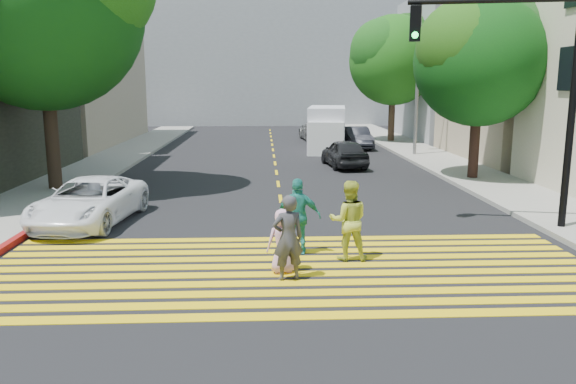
{
  "coord_description": "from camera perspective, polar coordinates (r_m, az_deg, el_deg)",
  "views": [
    {
      "loc": [
        -0.59,
        -10.37,
        3.98
      ],
      "look_at": [
        0.0,
        3.0,
        1.4
      ],
      "focal_mm": 35.0,
      "sensor_mm": 36.0,
      "label": 1
    }
  ],
  "objects": [
    {
      "name": "sidewalk_right",
      "position": [
        27.23,
        17.02,
        2.18
      ],
      "size": [
        3.0,
        60.0,
        0.15
      ],
      "primitive_type": "cube",
      "color": "gray",
      "rests_on": "ground"
    },
    {
      "name": "white_sedan",
      "position": [
        17.17,
        -19.55,
        -0.9
      ],
      "size": [
        2.75,
        4.94,
        1.31
      ],
      "primitive_type": "imported",
      "rotation": [
        0.0,
        0.0,
        -0.13
      ],
      "color": "white",
      "rests_on": "ground"
    },
    {
      "name": "lane_line",
      "position": [
        33.12,
        -1.49,
        4.01
      ],
      "size": [
        0.12,
        34.4,
        0.01
      ],
      "color": "yellow",
      "rests_on": "ground"
    },
    {
      "name": "building_left_tan",
      "position": [
        41.36,
        -24.91,
        11.33
      ],
      "size": [
        12.0,
        16.0,
        10.0
      ],
      "primitive_type": "cube",
      "color": "tan",
      "rests_on": "ground"
    },
    {
      "name": "dark_car_near",
      "position": [
        27.44,
        5.74,
        3.96
      ],
      "size": [
        2.07,
        4.19,
        1.37
      ],
      "primitive_type": "imported",
      "rotation": [
        0.0,
        0.0,
        3.26
      ],
      "color": "black",
      "rests_on": "ground"
    },
    {
      "name": "silver_car",
      "position": [
        40.44,
        2.93,
        6.28
      ],
      "size": [
        2.47,
        5.19,
        1.46
      ],
      "primitive_type": "imported",
      "rotation": [
        0.0,
        0.0,
        3.23
      ],
      "color": "#989898",
      "rests_on": "ground"
    },
    {
      "name": "building_right_grey",
      "position": [
        43.29,
        18.99,
        11.68
      ],
      "size": [
        10.0,
        10.0,
        10.0
      ],
      "primitive_type": "cube",
      "color": "gray",
      "rests_on": "ground"
    },
    {
      "name": "traffic_signal",
      "position": [
        16.38,
        23.09,
        10.96
      ],
      "size": [
        4.41,
        1.11,
        6.55
      ],
      "rotation": [
        0.0,
        0.0,
        -0.2
      ],
      "color": "black",
      "rests_on": "ground"
    },
    {
      "name": "dark_car_parked",
      "position": [
        35.61,
        6.98,
        5.5
      ],
      "size": [
        1.59,
        4.15,
        1.35
      ],
      "primitive_type": "imported",
      "rotation": [
        0.0,
        0.0,
        0.04
      ],
      "color": "black",
      "rests_on": "ground"
    },
    {
      "name": "ground",
      "position": [
        11.12,
        0.69,
        -10.05
      ],
      "size": [
        120.0,
        120.0,
        0.0
      ],
      "primitive_type": "plane",
      "color": "black"
    },
    {
      "name": "tree_right_far",
      "position": [
        39.46,
        10.76,
        13.47
      ],
      "size": [
        7.7,
        7.61,
        8.7
      ],
      "rotation": [
        0.0,
        0.0,
        0.33
      ],
      "color": "#2F2212",
      "rests_on": "ground"
    },
    {
      "name": "tree_right_near",
      "position": [
        24.5,
        19.02,
        13.11
      ],
      "size": [
        6.52,
        6.37,
        7.64
      ],
      "rotation": [
        0.0,
        0.0,
        0.25
      ],
      "color": "black",
      "rests_on": "ground"
    },
    {
      "name": "crosswalk",
      "position": [
        12.32,
        0.36,
        -7.91
      ],
      "size": [
        13.4,
        5.3,
        0.01
      ],
      "color": "yellow",
      "rests_on": "ground"
    },
    {
      "name": "backdrop_block",
      "position": [
        58.41,
        -1.99,
        12.88
      ],
      "size": [
        30.0,
        8.0,
        12.0
      ],
      "primitive_type": "cube",
      "color": "gray",
      "rests_on": "ground"
    },
    {
      "name": "pedestrian_child",
      "position": [
        11.97,
        -0.54,
        -5.0
      ],
      "size": [
        0.76,
        0.58,
        1.39
      ],
      "primitive_type": "imported",
      "rotation": [
        0.0,
        0.0,
        3.36
      ],
      "color": "#DB9EBF",
      "rests_on": "ground"
    },
    {
      "name": "pedestrian_woman",
      "position": [
        12.88,
        6.18,
        -2.89
      ],
      "size": [
        0.94,
        0.75,
        1.84
      ],
      "primitive_type": "imported",
      "rotation": [
        0.0,
        0.0,
        3.08
      ],
      "color": "#B5C03B",
      "rests_on": "ground"
    },
    {
      "name": "curb_red",
      "position": [
        17.97,
        -23.03,
        -2.51
      ],
      "size": [
        0.2,
        8.0,
        0.16
      ],
      "primitive_type": "cube",
      "color": "maroon",
      "rests_on": "ground"
    },
    {
      "name": "white_van",
      "position": [
        33.97,
        3.96,
        6.27
      ],
      "size": [
        2.81,
        5.82,
        2.64
      ],
      "rotation": [
        0.0,
        0.0,
        -0.14
      ],
      "color": "silver",
      "rests_on": "ground"
    },
    {
      "name": "pedestrian_man",
      "position": [
        11.48,
        0.0,
        -4.68
      ],
      "size": [
        0.74,
        0.58,
        1.79
      ],
      "primitive_type": "imported",
      "rotation": [
        0.0,
        0.0,
        3.4
      ],
      "color": "#3A393D",
      "rests_on": "ground"
    },
    {
      "name": "sidewalk_left",
      "position": [
        33.55,
        -16.18,
        3.79
      ],
      "size": [
        3.0,
        40.0,
        0.15
      ],
      "primitive_type": "cube",
      "color": "gray",
      "rests_on": "ground"
    },
    {
      "name": "building_right_tan",
      "position": [
        33.27,
        25.99,
        11.59
      ],
      "size": [
        10.0,
        10.0,
        10.0
      ],
      "primitive_type": "cube",
      "color": "tan",
      "rests_on": "ground"
    },
    {
      "name": "pedestrian_extra",
      "position": [
        13.25,
        1.05,
        -2.5
      ],
      "size": [
        1.1,
        0.53,
        1.82
      ],
      "primitive_type": "imported",
      "rotation": [
        0.0,
        0.0,
        3.06
      ],
      "color": "teal",
      "rests_on": "ground"
    },
    {
      "name": "street_lamp",
      "position": [
        31.89,
        12.76,
        13.69
      ],
      "size": [
        2.21,
        0.76,
        9.89
      ],
      "rotation": [
        0.0,
        0.0,
        -0.25
      ],
      "color": "gray",
      "rests_on": "ground"
    }
  ]
}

